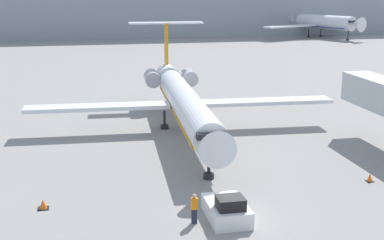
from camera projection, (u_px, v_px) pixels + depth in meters
The scene contains 8 objects.
ground_plane at pixel (234, 219), 32.08m from camera, with size 600.00×600.00×0.00m, color gray.
terminal_building at pixel (111, 7), 144.03m from camera, with size 180.00×16.80×15.84m.
airplane_main at pixel (183, 98), 51.19m from camera, with size 29.71×32.10×9.42m.
pushback_tug at pixel (227, 209), 31.96m from camera, with size 2.28×3.84×1.71m.
worker_near_tug at pixel (194, 208), 31.30m from camera, with size 0.40×0.26×1.85m.
traffic_cone_left at pixel (43, 204), 33.53m from camera, with size 0.69×0.69×0.61m.
traffic_cone_right at pixel (370, 178), 38.19m from camera, with size 0.51×0.51×0.62m.
airplane_parked_far_left at pixel (318, 22), 143.39m from camera, with size 34.45×28.00×11.13m.
Camera 1 is at (-8.51, -28.50, 13.64)m, focal length 50.00 mm.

